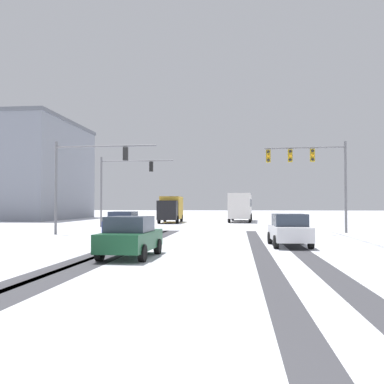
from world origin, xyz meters
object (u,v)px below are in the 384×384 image
Objects in this scene: traffic_signal_far_left at (121,179)px; car_blue_lead at (124,224)px; car_white_second at (289,230)px; box_truck_delivery at (171,208)px; traffic_signal_near_left at (84,170)px; traffic_signal_near_right at (312,166)px; car_dark_green_third at (130,237)px; bus_oncoming at (241,205)px.

car_blue_lead is at bearing -73.68° from traffic_signal_far_left.
box_truck_delivery reaches higher than car_white_second.
box_truck_delivery is at bearing 74.37° from traffic_signal_far_left.
traffic_signal_near_right is at bearing 7.84° from traffic_signal_near_left.
car_white_second and car_dark_green_third have the same top height.
traffic_signal_near_left is 1.76× the size of car_blue_lead.
bus_oncoming is (10.89, 24.84, -2.51)m from traffic_signal_near_left.
car_blue_lead and car_dark_green_third have the same top height.
car_blue_lead is at bearing -89.54° from box_truck_delivery.
car_dark_green_third is 37.34m from bus_oncoming.
traffic_signal_near_left is at bearing -89.29° from traffic_signal_far_left.
traffic_signal_near_left is 4.79m from car_blue_lead.
car_dark_green_third is (3.40, -11.56, 0.00)m from car_blue_lead.
car_blue_lead is at bearing -12.27° from traffic_signal_near_left.
car_blue_lead is (2.99, -0.65, -3.68)m from traffic_signal_near_left.
bus_oncoming is at bearing 83.07° from car_dark_green_third.
traffic_signal_near_left is 27.24m from bus_oncoming.
box_truck_delivery is (-12.98, 18.37, -3.14)m from traffic_signal_near_right.
box_truck_delivery reaches higher than car_dark_green_third.
traffic_signal_far_left is at bearing 106.35° from car_dark_green_third.
traffic_signal_far_left is 11.69m from car_blue_lead.
car_white_second is at bearing 38.09° from car_dark_green_third.
traffic_signal_far_left is 17.75m from traffic_signal_near_right.
car_white_second is (13.27, -16.92, -3.66)m from traffic_signal_far_left.
traffic_signal_near_right is 1.58× the size of car_blue_lead.
traffic_signal_near_right is at bearing 12.44° from car_blue_lead.
car_blue_lead is 0.99× the size of car_white_second.
car_blue_lead is (3.12, -10.65, -3.66)m from traffic_signal_far_left.
bus_oncoming reaches higher than car_blue_lead.
traffic_signal_near_right is (15.93, -7.83, 0.30)m from traffic_signal_far_left.
box_truck_delivery is (-10.32, 27.46, 0.82)m from car_white_second.
traffic_signal_near_left reaches higher than car_white_second.
box_truck_delivery is at bearing 96.21° from car_dark_green_third.
car_dark_green_third is (6.39, -12.21, -3.68)m from traffic_signal_near_left.
traffic_signal_near_right is 0.59× the size of bus_oncoming.
traffic_signal_far_left is at bearing 106.32° from car_blue_lead.
car_dark_green_third is (-9.41, -14.38, -3.96)m from traffic_signal_near_right.
traffic_signal_near_left is 0.97× the size of box_truck_delivery.
car_blue_lead is 21.21m from box_truck_delivery.
traffic_signal_far_left reaches higher than car_white_second.
traffic_signal_near_left is at bearing 167.73° from car_blue_lead.
traffic_signal_near_left is at bearing -172.16° from traffic_signal_near_right.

